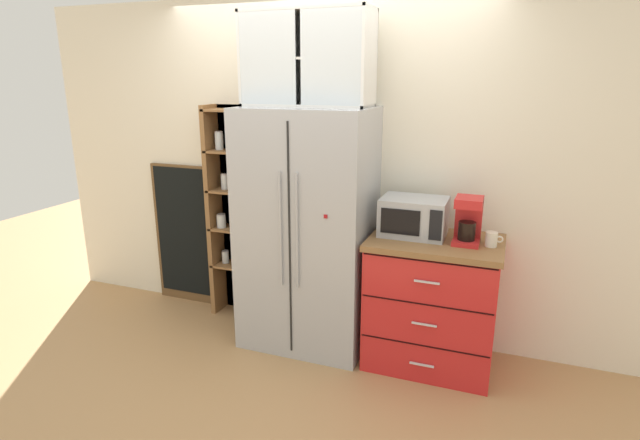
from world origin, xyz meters
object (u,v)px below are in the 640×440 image
(microwave, at_px, (414,217))
(bottle_green, at_px, (439,220))
(chalkboard_menu, at_px, (185,234))
(mug_cream, at_px, (492,239))
(refrigerator, at_px, (307,230))
(coffee_maker, at_px, (468,220))

(microwave, height_order, bottle_green, microwave)
(bottle_green, height_order, chalkboard_menu, chalkboard_menu)
(mug_cream, xyz_separation_m, chalkboard_menu, (-2.56, 0.30, -0.34))
(refrigerator, distance_m, chalkboard_menu, 1.34)
(mug_cream, xyz_separation_m, bottle_green, (-0.35, 0.11, 0.06))
(mug_cream, relative_size, chalkboard_menu, 0.09)
(microwave, distance_m, bottle_green, 0.17)
(bottle_green, bearing_deg, coffee_maker, -23.91)
(refrigerator, xyz_separation_m, bottle_green, (0.93, 0.11, 0.14))
(microwave, relative_size, mug_cream, 3.96)
(chalkboard_menu, bearing_deg, refrigerator, -12.72)
(coffee_maker, bearing_deg, refrigerator, -178.97)
(refrigerator, relative_size, bottle_green, 6.87)
(microwave, xyz_separation_m, bottle_green, (0.16, 0.04, -0.02))
(microwave, height_order, chalkboard_menu, chalkboard_menu)
(coffee_maker, height_order, mug_cream, coffee_maker)
(mug_cream, bearing_deg, coffee_maker, 170.33)
(microwave, bearing_deg, coffee_maker, -6.66)
(refrigerator, bearing_deg, chalkboard_menu, 167.28)
(microwave, distance_m, chalkboard_menu, 2.10)
(refrigerator, bearing_deg, coffee_maker, 1.03)
(coffee_maker, height_order, bottle_green, coffee_maker)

